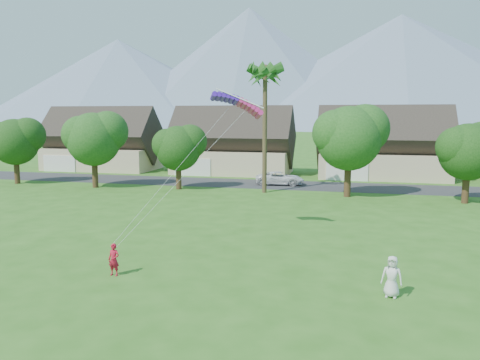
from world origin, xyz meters
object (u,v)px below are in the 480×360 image
(watcher, at_px, (392,277))
(parked_car, at_px, (280,178))
(kite_flyer, at_px, (114,260))
(parafoil_kite, at_px, (238,101))

(watcher, distance_m, parked_car, 32.11)
(kite_flyer, bearing_deg, watcher, 4.72)
(kite_flyer, distance_m, parafoil_kite, 12.11)
(kite_flyer, xyz_separation_m, watcher, (12.63, 0.33, 0.11))
(parked_car, height_order, parafoil_kite, parafoil_kite)
(parked_car, bearing_deg, kite_flyer, 170.99)
(parked_car, distance_m, parafoil_kite, 23.78)
(watcher, height_order, parked_car, watcher)
(watcher, xyz_separation_m, parafoil_kite, (-8.65, 8.20, 7.53))
(parafoil_kite, bearing_deg, kite_flyer, -133.41)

